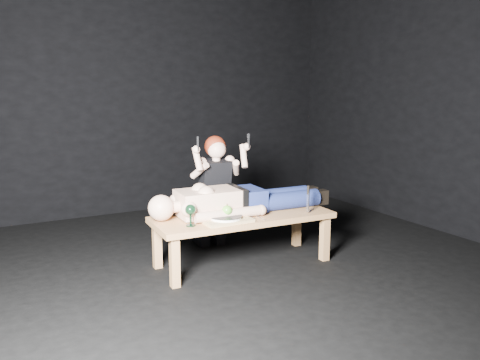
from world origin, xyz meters
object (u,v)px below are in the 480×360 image
(lying_man, at_px, (243,196))
(kneeling_woman, at_px, (212,190))
(carving_knife, at_px, (308,199))
(table, at_px, (243,239))
(serving_tray, at_px, (226,220))
(goblet, at_px, (190,215))

(lying_man, xyz_separation_m, kneeling_woman, (-0.07, 0.47, -0.02))
(kneeling_woman, height_order, carving_knife, kneeling_woman)
(table, relative_size, serving_tray, 3.92)
(serving_tray, bearing_deg, kneeling_woman, 73.10)
(lying_man, bearing_deg, goblet, -157.65)
(kneeling_woman, bearing_deg, lying_man, -76.76)
(kneeling_woman, bearing_deg, serving_tray, -102.54)
(kneeling_woman, xyz_separation_m, carving_knife, (0.55, -0.79, 0.01))
(kneeling_woman, bearing_deg, carving_knife, -50.73)
(table, xyz_separation_m, kneeling_woman, (-0.02, 0.57, 0.34))
(lying_man, relative_size, kneeling_woman, 1.47)
(kneeling_woman, height_order, goblet, kneeling_woman)
(table, relative_size, lying_man, 0.94)
(carving_knife, bearing_deg, lying_man, 148.93)
(lying_man, height_order, kneeling_woman, kneeling_woman)
(kneeling_woman, height_order, serving_tray, kneeling_woman)
(table, bearing_deg, kneeling_woman, 94.50)
(serving_tray, bearing_deg, carving_knife, -7.36)
(table, distance_m, kneeling_woman, 0.67)
(table, relative_size, kneeling_woman, 1.39)
(carving_knife, bearing_deg, goblet, 176.95)
(kneeling_woman, distance_m, carving_knife, 0.97)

